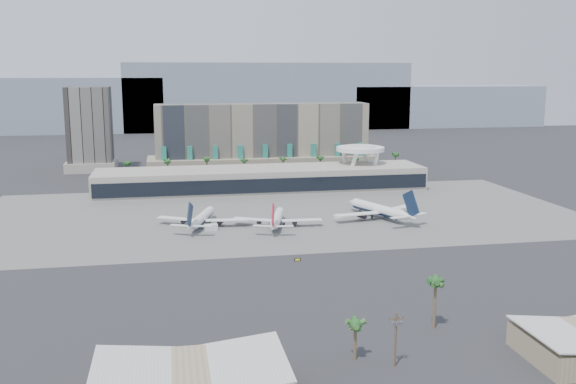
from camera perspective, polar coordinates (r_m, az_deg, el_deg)
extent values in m
plane|color=#232326|center=(229.96, 1.69, -4.83)|extent=(900.00, 900.00, 0.00)
cube|color=#5B5B59|center=(282.31, -0.70, -1.89)|extent=(260.00, 130.00, 0.06)
cube|color=gray|center=(699.77, -21.77, 7.16)|extent=(260.00, 60.00, 55.00)
cube|color=gray|center=(695.27, -1.81, 8.51)|extent=(300.00, 60.00, 70.00)
cube|color=gray|center=(753.23, 13.53, 7.44)|extent=(220.00, 60.00, 45.00)
cube|color=gray|center=(397.66, -2.31, 4.84)|extent=(130.00, 22.00, 42.00)
cube|color=tan|center=(397.66, -2.25, 2.52)|extent=(140.00, 30.00, 10.00)
cube|color=#247D6C|center=(382.97, -10.95, 2.62)|extent=(3.00, 2.00, 18.00)
cube|color=#247D6C|center=(383.18, -8.71, 2.70)|extent=(3.00, 2.00, 18.00)
cube|color=#247D6C|center=(383.97, -6.47, 2.77)|extent=(3.00, 2.00, 18.00)
cube|color=#247D6C|center=(385.35, -4.24, 2.84)|extent=(3.00, 2.00, 18.00)
cube|color=#247D6C|center=(387.31, -2.04, 2.90)|extent=(3.00, 2.00, 18.00)
cube|color=#247D6C|center=(389.83, 0.15, 2.96)|extent=(3.00, 2.00, 18.00)
cube|color=#247D6C|center=(392.91, 2.30, 3.01)|extent=(3.00, 2.00, 18.00)
cube|color=#247D6C|center=(396.53, 4.41, 3.06)|extent=(3.00, 2.00, 18.00)
cube|color=#247D6C|center=(400.69, 6.49, 3.10)|extent=(3.00, 2.00, 18.00)
cube|color=black|center=(420.50, -17.20, 5.38)|extent=(26.00, 26.00, 52.00)
cube|color=#B2AB9C|center=(423.07, -17.03, 2.28)|extent=(30.00, 30.00, 6.00)
cube|color=#B2AB9C|center=(334.48, -2.35, 1.13)|extent=(170.00, 32.00, 12.00)
cube|color=black|center=(318.78, -1.92, 0.57)|extent=(168.00, 0.60, 7.00)
cube|color=black|center=(333.35, -2.36, 2.36)|extent=(170.00, 12.00, 2.50)
cylinder|color=white|center=(359.45, 7.08, 2.54)|extent=(6.98, 6.99, 21.89)
cylinder|color=white|center=(355.79, 5.13, 2.49)|extent=(6.98, 6.99, 21.89)
cylinder|color=white|center=(343.70, 5.71, 2.19)|extent=(6.98, 6.99, 21.89)
cylinder|color=white|center=(347.48, 7.72, 2.24)|extent=(6.98, 6.99, 21.89)
cylinder|color=white|center=(350.36, 6.44, 3.82)|extent=(26.00, 26.00, 2.20)
cylinder|color=white|center=(350.21, 6.45, 4.04)|extent=(16.00, 16.00, 1.20)
cylinder|color=brown|center=(366.25, -14.07, 1.66)|extent=(0.70, 0.70, 12.00)
sphere|color=#225522|center=(365.43, -14.11, 2.54)|extent=(2.80, 2.80, 2.80)
cylinder|color=brown|center=(365.58, -10.63, 1.78)|extent=(0.70, 0.70, 12.00)
sphere|color=#225522|center=(364.76, -10.66, 2.66)|extent=(2.80, 2.80, 2.80)
cylinder|color=brown|center=(366.24, -7.18, 1.89)|extent=(0.70, 0.70, 12.00)
sphere|color=#225522|center=(365.41, -7.20, 2.78)|extent=(2.80, 2.80, 2.80)
cylinder|color=brown|center=(368.09, -3.92, 2.00)|extent=(0.70, 0.70, 12.00)
sphere|color=#225522|center=(367.27, -3.93, 2.88)|extent=(2.80, 2.80, 2.80)
cylinder|color=brown|center=(371.47, -0.39, 2.10)|extent=(0.70, 0.70, 12.00)
sphere|color=#225522|center=(370.66, -0.39, 2.97)|extent=(2.80, 2.80, 2.80)
cylinder|color=brown|center=(375.99, 2.91, 2.19)|extent=(0.70, 0.70, 12.00)
sphere|color=#225522|center=(375.19, 2.92, 3.05)|extent=(2.80, 2.80, 2.80)
cylinder|color=brown|center=(381.73, 6.12, 2.27)|extent=(0.70, 0.70, 12.00)
sphere|color=#225522|center=(380.95, 6.14, 3.12)|extent=(2.80, 2.80, 2.80)
cylinder|color=brown|center=(388.98, 9.37, 2.35)|extent=(0.70, 0.70, 12.00)
sphere|color=#225522|center=(388.20, 9.40, 3.18)|extent=(2.80, 2.80, 2.80)
cube|color=gray|center=(128.50, -8.62, -16.55)|extent=(36.00, 22.00, 6.00)
cube|color=silver|center=(127.10, -12.87, -15.31)|extent=(18.65, 22.60, 2.30)
cube|color=silver|center=(127.51, -4.48, -14.97)|extent=(18.65, 22.60, 2.30)
cube|color=silver|center=(153.03, 23.29, -11.55)|extent=(15.55, 20.60, 1.98)
cylinder|color=#4C3826|center=(140.26, 9.54, -12.80)|extent=(0.44, 0.44, 12.00)
cube|color=#4C3826|center=(138.50, 9.60, -11.05)|extent=(3.20, 0.22, 0.22)
cylinder|color=slate|center=(138.28, 9.28, -11.52)|extent=(0.56, 0.56, 0.90)
cylinder|color=slate|center=(138.57, 9.64, -11.48)|extent=(0.56, 0.56, 0.90)
cylinder|color=slate|center=(138.87, 9.99, -11.45)|extent=(0.56, 0.56, 0.90)
cylinder|color=black|center=(137.95, 9.05, -11.01)|extent=(0.12, 0.12, 0.30)
cylinder|color=black|center=(138.88, 10.15, -10.89)|extent=(0.12, 0.12, 0.30)
cylinder|color=white|center=(261.60, -7.61, -2.25)|extent=(11.44, 25.38, 3.74)
cylinder|color=#101F38|center=(261.63, -7.61, -2.28)|extent=(11.21, 24.87, 3.66)
cone|color=white|center=(275.39, -6.84, -1.57)|extent=(4.85, 5.15, 3.74)
cone|color=white|center=(246.09, -8.60, -3.03)|extent=(6.15, 9.15, 3.74)
cube|color=white|center=(263.65, -9.82, -2.33)|extent=(16.42, 11.65, 0.33)
cube|color=white|center=(258.42, -5.46, -2.49)|extent=(17.11, 5.48, 0.33)
cylinder|color=black|center=(263.50, -9.20, -2.53)|extent=(3.11, 4.19, 2.05)
cylinder|color=black|center=(259.70, -6.04, -2.65)|extent=(3.11, 4.19, 2.05)
cube|color=#101F38|center=(243.68, -8.72, -2.00)|extent=(3.07, 8.21, 9.83)
cube|color=white|center=(246.28, -9.60, -2.94)|extent=(7.61, 5.13, 0.23)
cube|color=white|center=(244.00, -7.71, -3.01)|extent=(7.71, 3.33, 0.23)
cylinder|color=black|center=(271.55, -7.06, -2.32)|extent=(0.47, 0.47, 1.49)
cylinder|color=black|center=(262.09, -8.28, -2.83)|extent=(0.65, 0.65, 1.49)
cylinder|color=black|center=(260.57, -7.02, -2.88)|extent=(0.65, 0.65, 1.49)
cylinder|color=white|center=(259.01, -0.96, -2.31)|extent=(9.84, 24.66, 3.60)
cylinder|color=#101F38|center=(259.04, -0.96, -2.34)|extent=(9.64, 24.17, 3.53)
cone|color=white|center=(272.70, -0.69, -1.65)|extent=(4.53, 4.85, 3.60)
cone|color=white|center=(243.57, -1.31, -3.09)|extent=(5.58, 8.76, 3.60)
cube|color=white|center=(259.34, -3.16, -2.43)|extent=(16.08, 10.57, 0.32)
cube|color=white|center=(257.56, 1.21, -2.51)|extent=(16.37, 4.45, 0.32)
cylinder|color=black|center=(259.65, -2.56, -2.61)|extent=(2.85, 3.99, 1.98)
cylinder|color=black|center=(258.36, 0.62, -2.67)|extent=(2.85, 3.99, 1.98)
cube|color=#AE1326|center=(241.18, -1.34, -2.08)|extent=(2.55, 8.01, 9.48)
cube|color=white|center=(243.01, -2.28, -3.02)|extent=(7.40, 4.64, 0.23)
cube|color=white|center=(242.24, -0.37, -3.05)|extent=(7.39, 2.85, 0.23)
cylinder|color=black|center=(268.88, -0.78, -2.38)|extent=(0.45, 0.45, 1.44)
cylinder|color=black|center=(259.00, -1.62, -2.89)|extent=(0.63, 0.63, 1.44)
cylinder|color=black|center=(258.48, -0.34, -2.91)|extent=(0.63, 0.63, 1.44)
cylinder|color=white|center=(275.27, 7.91, -1.50)|extent=(14.78, 28.73, 4.28)
cylinder|color=#101F38|center=(275.31, 7.91, -1.53)|extent=(14.49, 28.16, 4.20)
cone|color=white|center=(287.94, 5.76, -0.91)|extent=(5.76, 6.06, 4.28)
cone|color=white|center=(261.46, 10.58, -2.16)|extent=(7.54, 10.54, 4.28)
cube|color=white|center=(267.27, 6.12, -1.97)|extent=(19.72, 7.47, 0.37)
cube|color=white|center=(282.26, 9.87, -1.39)|extent=(18.42, 14.26, 0.37)
cylinder|color=black|center=(269.88, 6.58, -2.09)|extent=(3.77, 4.85, 2.36)
cylinder|color=black|center=(280.76, 9.31, -1.66)|extent=(3.77, 4.85, 2.36)
cube|color=#101F38|center=(259.15, 10.87, -1.03)|extent=(4.09, 9.24, 11.28)
cube|color=white|center=(257.38, 9.96, -2.22)|extent=(8.88, 4.32, 0.27)
cube|color=white|center=(263.85, 11.51, -1.96)|extent=(8.61, 6.29, 0.27)
cylinder|color=black|center=(284.47, 6.41, -1.69)|extent=(0.54, 0.54, 1.71)
cylinder|color=black|center=(272.96, 7.49, -2.24)|extent=(0.75, 0.75, 1.71)
cylinder|color=black|center=(277.32, 8.58, -2.06)|extent=(0.75, 0.75, 1.71)
cube|color=silver|center=(253.37, -6.87, -3.15)|extent=(5.33, 3.02, 2.49)
cube|color=white|center=(273.61, 4.52, -2.16)|extent=(3.43, 2.33, 1.63)
cube|color=black|center=(212.31, 0.85, -6.02)|extent=(2.13, 0.29, 0.97)
cube|color=yellow|center=(212.15, 0.86, -6.03)|extent=(1.55, 0.05, 0.58)
cylinder|color=black|center=(212.22, 0.65, -6.08)|extent=(0.12, 0.12, 0.58)
cylinder|color=black|center=(212.52, 1.06, -6.06)|extent=(0.12, 0.12, 0.58)
cylinder|color=brown|center=(142.92, 5.98, -13.07)|extent=(0.70, 0.70, 8.22)
sphere|color=#225522|center=(141.43, 6.01, -11.65)|extent=(2.80, 2.80, 2.80)
cylinder|color=brown|center=(161.43, 12.91, -9.72)|extent=(0.70, 0.70, 11.96)
sphere|color=#225522|center=(159.56, 13.00, -7.81)|extent=(2.80, 2.80, 2.80)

